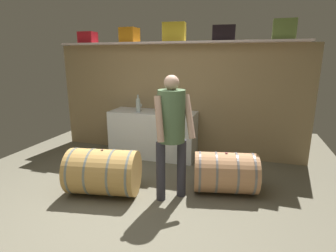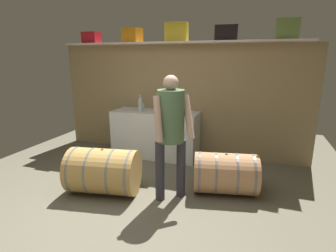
# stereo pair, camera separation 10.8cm
# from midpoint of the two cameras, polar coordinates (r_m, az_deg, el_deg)

# --- Properties ---
(ground_plane) EXTENTS (5.92, 8.12, 0.02)m
(ground_plane) POSITION_cam_midpoint_polar(r_m,az_deg,el_deg) (3.73, -5.45, -14.67)
(ground_plane) COLOR #676250
(back_wall_panel) EXTENTS (4.72, 0.10, 2.03)m
(back_wall_panel) POSITION_cam_midpoint_polar(r_m,az_deg,el_deg) (5.06, 2.85, 5.45)
(back_wall_panel) COLOR #9C825A
(back_wall_panel) RESTS_ON ground
(high_shelf_board) EXTENTS (4.34, 0.40, 0.03)m
(high_shelf_board) POSITION_cam_midpoint_polar(r_m,az_deg,el_deg) (4.86, 2.50, 17.30)
(high_shelf_board) COLOR silver
(high_shelf_board) RESTS_ON back_wall_panel
(toolcase_red) EXTENTS (0.31, 0.25, 0.21)m
(toolcase_red) POSITION_cam_midpoint_polar(r_m,az_deg,el_deg) (5.60, -15.42, 17.66)
(toolcase_red) COLOR red
(toolcase_red) RESTS_ON high_shelf_board
(toolcase_orange) EXTENTS (0.31, 0.31, 0.26)m
(toolcase_orange) POSITION_cam_midpoint_polar(r_m,az_deg,el_deg) (5.17, -6.95, 18.63)
(toolcase_orange) COLOR orange
(toolcase_orange) RESTS_ON high_shelf_board
(toolcase_yellow) EXTENTS (0.40, 0.20, 0.32)m
(toolcase_yellow) POSITION_cam_midpoint_polar(r_m,az_deg,el_deg) (4.88, 2.54, 19.36)
(toolcase_yellow) COLOR yellow
(toolcase_yellow) RESTS_ON high_shelf_board
(toolcase_black) EXTENTS (0.38, 0.30, 0.24)m
(toolcase_black) POSITION_cam_midpoint_polar(r_m,az_deg,el_deg) (4.71, 12.99, 18.73)
(toolcase_black) COLOR black
(toolcase_black) RESTS_ON high_shelf_board
(toolcase_olive) EXTENTS (0.35, 0.31, 0.30)m
(toolcase_olive) POSITION_cam_midpoint_polar(r_m,az_deg,el_deg) (4.69, 24.71, 18.22)
(toolcase_olive) COLOR olive
(toolcase_olive) RESTS_ON high_shelf_board
(work_cabinet) EXTENTS (1.57, 0.57, 0.85)m
(work_cabinet) POSITION_cam_midpoint_polar(r_m,az_deg,el_deg) (4.97, -2.08, -1.69)
(work_cabinet) COLOR white
(work_cabinet) RESTS_ON ground
(wine_bottle_clear) EXTENTS (0.08, 0.08, 0.31)m
(wine_bottle_clear) POSITION_cam_midpoint_polar(r_m,az_deg,el_deg) (4.83, -5.27, 4.61)
(wine_bottle_clear) COLOR #ABBCBC
(wine_bottle_clear) RESTS_ON work_cabinet
(wine_bottle_amber) EXTENTS (0.07, 0.07, 0.33)m
(wine_bottle_amber) POSITION_cam_midpoint_polar(r_m,az_deg,el_deg) (4.56, 3.95, 4.14)
(wine_bottle_amber) COLOR brown
(wine_bottle_amber) RESTS_ON work_cabinet
(wine_bottle_green) EXTENTS (0.07, 0.07, 0.29)m
(wine_bottle_green) POSITION_cam_midpoint_polar(r_m,az_deg,el_deg) (4.89, -1.34, 4.73)
(wine_bottle_green) COLOR #345D31
(wine_bottle_green) RESTS_ON work_cabinet
(wine_glass) EXTENTS (0.08, 0.08, 0.14)m
(wine_glass) POSITION_cam_midpoint_polar(r_m,az_deg,el_deg) (4.97, -4.88, 4.37)
(wine_glass) COLOR white
(wine_glass) RESTS_ON work_cabinet
(red_funnel) EXTENTS (0.11, 0.11, 0.12)m
(red_funnel) POSITION_cam_midpoint_polar(r_m,az_deg,el_deg) (4.89, 0.49, 3.89)
(red_funnel) COLOR red
(red_funnel) RESTS_ON work_cabinet
(wine_barrel_near) EXTENTS (1.01, 0.75, 0.63)m
(wine_barrel_near) POSITION_cam_midpoint_polar(r_m,az_deg,el_deg) (3.76, -12.75, -9.34)
(wine_barrel_near) COLOR tan
(wine_barrel_near) RESTS_ON ground
(wine_barrel_far) EXTENTS (0.93, 0.70, 0.57)m
(wine_barrel_far) POSITION_cam_midpoint_polar(r_m,az_deg,el_deg) (3.76, 12.94, -9.81)
(wine_barrel_far) COLOR tan
(wine_barrel_far) RESTS_ON ground
(winemaker_pouring) EXTENTS (0.52, 0.48, 1.60)m
(winemaker_pouring) POSITION_cam_midpoint_polar(r_m,az_deg,el_deg) (3.30, 1.55, 0.09)
(winemaker_pouring) COLOR #33323D
(winemaker_pouring) RESTS_ON ground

